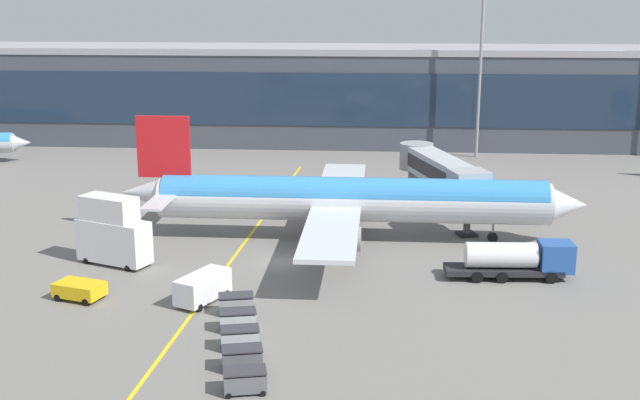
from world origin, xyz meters
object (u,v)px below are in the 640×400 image
object	(u,v)px
baggage_cart_1	(242,357)
baggage_cart_4	(236,303)
main_airliner	(350,199)
fuel_tanker	(517,259)
baggage_cart_2	(240,337)
crew_van	(204,286)
baggage_cart_3	(238,319)
catering_lift	(113,231)
baggage_cart_0	(245,380)
pushback_tug	(80,289)

from	to	relation	value
baggage_cart_1	baggage_cart_4	bearing A→B (deg)	102.55
main_airliner	baggage_cart_4	distance (m)	21.58
fuel_tanker	baggage_cart_2	xyz separation A→B (m)	(-21.33, -15.70, -0.96)
crew_van	baggage_cart_3	bearing A→B (deg)	-55.00
catering_lift	baggage_cart_4	xyz separation A→B (m)	(13.06, -10.61, -2.28)
baggage_cart_0	baggage_cart_3	bearing A→B (deg)	102.55
main_airliner	baggage_cart_3	distance (m)	24.26
fuel_tanker	baggage_cart_3	bearing A→B (deg)	-150.27
main_airliner	baggage_cart_2	world-z (taller)	main_airliner
catering_lift	crew_van	distance (m)	13.32
pushback_tug	baggage_cart_2	size ratio (longest dim) A/B	1.47
crew_van	baggage_cart_3	world-z (taller)	crew_van
catering_lift	baggage_cart_3	world-z (taller)	catering_lift
main_airliner	baggage_cart_0	world-z (taller)	main_airliner
crew_van	baggage_cart_2	distance (m)	9.43
crew_van	fuel_tanker	bearing A→B (deg)	15.99
fuel_tanker	crew_van	bearing A→B (deg)	-164.01
crew_van	pushback_tug	bearing A→B (deg)	-178.69
crew_van	main_airliner	bearing A→B (deg)	58.48
baggage_cart_4	baggage_cart_1	bearing A→B (deg)	-77.45
crew_van	baggage_cart_1	xyz separation A→B (m)	(5.05, -11.47, -0.53)
fuel_tanker	pushback_tug	size ratio (longest dim) A/B	2.54
baggage_cart_3	baggage_cart_1	bearing A→B (deg)	-77.45
main_airliner	baggage_cart_1	distance (m)	29.93
baggage_cart_1	baggage_cart_2	world-z (taller)	same
fuel_tanker	baggage_cart_4	size ratio (longest dim) A/B	3.74
catering_lift	baggage_cart_0	distance (m)	28.10
crew_van	baggage_cart_1	world-z (taller)	crew_van
main_airliner	pushback_tug	bearing A→B (deg)	-139.27
baggage_cart_0	baggage_cart_1	distance (m)	3.20
fuel_tanker	baggage_cart_3	size ratio (longest dim) A/B	3.74
baggage_cart_0	baggage_cart_2	bearing A→B (deg)	102.55
baggage_cart_2	baggage_cart_3	size ratio (longest dim) A/B	1.00
baggage_cart_1	baggage_cart_4	xyz separation A→B (m)	(-2.09, 9.37, 0.00)
baggage_cart_1	baggage_cart_4	distance (m)	9.60
fuel_tanker	baggage_cart_0	size ratio (longest dim) A/B	3.74
fuel_tanker	baggage_cart_1	size ratio (longest dim) A/B	3.74
baggage_cart_1	crew_van	bearing A→B (deg)	113.75
catering_lift	main_airliner	bearing A→B (deg)	23.69
catering_lift	pushback_tug	size ratio (longest dim) A/B	1.69
baggage_cart_2	baggage_cart_3	bearing A→B (deg)	102.55
pushback_tug	baggage_cart_1	xyz separation A→B (m)	(15.02, -11.24, -0.07)
main_airliner	crew_van	xyz separation A→B (m)	(-10.86, -17.70, -2.82)
baggage_cart_4	catering_lift	bearing A→B (deg)	140.92
crew_van	baggage_cart_2	bearing A→B (deg)	-62.46
crew_van	baggage_cart_1	size ratio (longest dim) A/B	1.86
fuel_tanker	main_airliner	bearing A→B (deg)	145.09
catering_lift	pushback_tug	world-z (taller)	catering_lift
fuel_tanker	catering_lift	bearing A→B (deg)	178.16
fuel_tanker	baggage_cart_3	world-z (taller)	fuel_tanker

